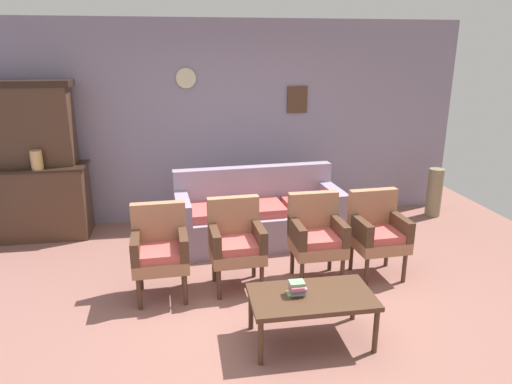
{
  "coord_description": "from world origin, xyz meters",
  "views": [
    {
      "loc": [
        -0.71,
        -3.67,
        2.31
      ],
      "look_at": [
        0.06,
        0.99,
        0.85
      ],
      "focal_mm": 32.45,
      "sensor_mm": 36.0,
      "label": 1
    }
  ],
  "objects": [
    {
      "name": "wall_back_with_decor",
      "position": [
        0.0,
        2.63,
        1.35
      ],
      "size": [
        6.4,
        0.09,
        2.7
      ],
      "color": "gray",
      "rests_on": "ground"
    },
    {
      "name": "vase_on_cabinet",
      "position": [
        -2.42,
        2.08,
        1.04
      ],
      "size": [
        0.14,
        0.14,
        0.23
      ],
      "primitive_type": "cylinder",
      "color": "tan",
      "rests_on": "side_cabinet"
    },
    {
      "name": "floral_couch",
      "position": [
        0.2,
        1.63,
        0.33
      ],
      "size": [
        2.07,
        0.93,
        0.9
      ],
      "color": "gray",
      "rests_on": "ground"
    },
    {
      "name": "armchair_by_doorway",
      "position": [
        0.62,
        0.57,
        0.5
      ],
      "size": [
        0.53,
        0.5,
        0.9
      ],
      "color": "#9E6B4C",
      "rests_on": "ground"
    },
    {
      "name": "floor_vase_by_wall",
      "position": [
        2.85,
        2.15,
        0.35
      ],
      "size": [
        0.21,
        0.21,
        0.7
      ],
      "primitive_type": "cylinder",
      "color": "#7A6D50",
      "rests_on": "ground"
    },
    {
      "name": "book_stack_on_table",
      "position": [
        0.15,
        -0.46,
        0.48
      ],
      "size": [
        0.15,
        0.11,
        0.12
      ],
      "color": "#779953",
      "rests_on": "coffee_table"
    },
    {
      "name": "ground_plane",
      "position": [
        0.0,
        0.0,
        0.0
      ],
      "size": [
        7.68,
        7.68,
        0.0
      ],
      "primitive_type": "plane",
      "color": "#84564C"
    },
    {
      "name": "armchair_near_cabinet",
      "position": [
        -0.21,
        0.55,
        0.5
      ],
      "size": [
        0.54,
        0.51,
        0.9
      ],
      "color": "#9E6B4C",
      "rests_on": "ground"
    },
    {
      "name": "armchair_near_couch_end",
      "position": [
        -0.95,
        0.48,
        0.5
      ],
      "size": [
        0.54,
        0.51,
        0.9
      ],
      "color": "#9E6B4C",
      "rests_on": "ground"
    },
    {
      "name": "cabinet_upper_hutch",
      "position": [
        -2.47,
        2.33,
        1.45
      ],
      "size": [
        0.99,
        0.38,
        1.03
      ],
      "color": "#472D1E",
      "rests_on": "side_cabinet"
    },
    {
      "name": "side_cabinet",
      "position": [
        -2.47,
        2.25,
        0.47
      ],
      "size": [
        1.16,
        0.55,
        0.93
      ],
      "color": "#472D1E",
      "rests_on": "ground"
    },
    {
      "name": "coffee_table",
      "position": [
        0.27,
        -0.48,
        0.38
      ],
      "size": [
        1.0,
        0.56,
        0.42
      ],
      "color": "#472D1E",
      "rests_on": "ground"
    },
    {
      "name": "armchair_row_middle",
      "position": [
        1.28,
        0.56,
        0.5
      ],
      "size": [
        0.54,
        0.52,
        0.9
      ],
      "color": "#9E6B4C",
      "rests_on": "ground"
    }
  ]
}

